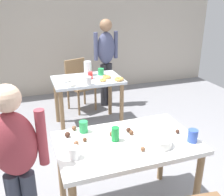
# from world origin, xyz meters

# --- Properties ---
(ground_plane) EXTENTS (6.40, 6.40, 0.00)m
(ground_plane) POSITION_xyz_m (0.00, 0.00, 0.00)
(ground_plane) COLOR gray
(wall_back) EXTENTS (6.40, 0.10, 2.60)m
(wall_back) POSITION_xyz_m (0.00, 3.20, 1.30)
(wall_back) COLOR #BCB2A3
(wall_back) RESTS_ON ground_plane
(dining_table_near) EXTENTS (1.18, 0.73, 0.75)m
(dining_table_near) POSITION_xyz_m (-0.11, -0.25, 0.64)
(dining_table_near) COLOR white
(dining_table_near) RESTS_ON ground_plane
(dining_table_far) EXTENTS (1.00, 0.66, 0.75)m
(dining_table_far) POSITION_xyz_m (0.01, 1.56, 0.62)
(dining_table_far) COLOR silver
(dining_table_far) RESTS_ON ground_plane
(chair_far_table) EXTENTS (0.51, 0.51, 0.87)m
(chair_far_table) POSITION_xyz_m (0.01, 2.24, 0.50)
(chair_far_table) COLOR olive
(chair_far_table) RESTS_ON ground_plane
(person_girl_near) EXTENTS (0.46, 0.25, 1.37)m
(person_girl_near) POSITION_xyz_m (-0.98, -0.33, 0.81)
(person_girl_near) COLOR #383D4C
(person_girl_near) RESTS_ON ground_plane
(person_adult_far) EXTENTS (0.46, 0.25, 1.53)m
(person_adult_far) POSITION_xyz_m (0.51, 2.23, 0.92)
(person_adult_far) COLOR #28282D
(person_adult_far) RESTS_ON ground_plane
(mixing_bowl) EXTENTS (0.21, 0.21, 0.07)m
(mixing_bowl) POSITION_xyz_m (0.11, -0.39, 0.78)
(mixing_bowl) COLOR white
(mixing_bowl) RESTS_ON dining_table_near
(soda_can) EXTENTS (0.07, 0.07, 0.12)m
(soda_can) POSITION_xyz_m (-0.20, -0.21, 0.81)
(soda_can) COLOR #198438
(soda_can) RESTS_ON dining_table_near
(fork_near) EXTENTS (0.17, 0.02, 0.01)m
(fork_near) POSITION_xyz_m (0.39, -0.01, 0.75)
(fork_near) COLOR silver
(fork_near) RESTS_ON dining_table_near
(cup_near_0) EXTENTS (0.08, 0.08, 0.10)m
(cup_near_0) POSITION_xyz_m (-0.41, 0.02, 0.80)
(cup_near_0) COLOR green
(cup_near_0) RESTS_ON dining_table_near
(cup_near_1) EXTENTS (0.08, 0.08, 0.11)m
(cup_near_1) POSITION_xyz_m (0.40, -0.43, 0.80)
(cup_near_1) COLOR #3351B2
(cup_near_1) RESTS_ON dining_table_near
(cup_near_2) EXTENTS (0.08, 0.08, 0.09)m
(cup_near_2) POSITION_xyz_m (-0.57, -0.34, 0.80)
(cup_near_2) COLOR white
(cup_near_2) RESTS_ON dining_table_near
(cake_ball_0) EXTENTS (0.05, 0.05, 0.05)m
(cake_ball_0) POSITION_xyz_m (-0.56, -0.02, 0.77)
(cake_ball_0) COLOR #3D2319
(cake_ball_0) RESTS_ON dining_table_near
(cake_ball_1) EXTENTS (0.04, 0.04, 0.04)m
(cake_ball_1) POSITION_xyz_m (-0.04, -0.11, 0.77)
(cake_ball_1) COLOR #3D2319
(cake_ball_1) RESTS_ON dining_table_near
(cake_ball_2) EXTENTS (0.05, 0.05, 0.05)m
(cake_ball_2) POSITION_xyz_m (-0.20, -0.14, 0.78)
(cake_ball_2) COLOR brown
(cake_ball_2) RESTS_ON dining_table_near
(cake_ball_3) EXTENTS (0.04, 0.04, 0.04)m
(cake_ball_3) POSITION_xyz_m (-0.03, -0.16, 0.77)
(cake_ball_3) COLOR brown
(cake_ball_3) RESTS_ON dining_table_near
(cake_ball_4) EXTENTS (0.04, 0.04, 0.04)m
(cake_ball_4) POSITION_xyz_m (-0.44, -0.14, 0.77)
(cake_ball_4) COLOR brown
(cake_ball_4) RESTS_ON dining_table_near
(cake_ball_5) EXTENTS (0.04, 0.04, 0.04)m
(cake_ball_5) POSITION_xyz_m (0.36, -0.27, 0.77)
(cake_ball_5) COLOR #3D2319
(cake_ball_5) RESTS_ON dining_table_near
(cake_ball_6) EXTENTS (0.04, 0.04, 0.04)m
(cake_ball_6) POSITION_xyz_m (-0.52, -0.18, 0.77)
(cake_ball_6) COLOR brown
(cake_ball_6) RESTS_ON dining_table_near
(cake_ball_7) EXTENTS (0.04, 0.04, 0.04)m
(cake_ball_7) POSITION_xyz_m (-0.05, -0.43, 0.77)
(cake_ball_7) COLOR brown
(cake_ball_7) RESTS_ON dining_table_near
(cake_ball_8) EXTENTS (0.04, 0.04, 0.04)m
(cake_ball_8) POSITION_xyz_m (-0.49, 0.08, 0.77)
(cake_ball_8) COLOR brown
(cake_ball_8) RESTS_ON dining_table_near
(pitcher_far) EXTENTS (0.11, 0.11, 0.21)m
(pitcher_far) POSITION_xyz_m (0.06, 1.73, 0.86)
(pitcher_far) COLOR white
(pitcher_far) RESTS_ON dining_table_far
(cup_far_0) EXTENTS (0.09, 0.09, 0.11)m
(cup_far_0) POSITION_xyz_m (-0.05, 1.28, 0.81)
(cup_far_0) COLOR white
(cup_far_0) RESTS_ON dining_table_far
(cup_far_1) EXTENTS (0.09, 0.09, 0.10)m
(cup_far_1) POSITION_xyz_m (0.25, 1.68, 0.80)
(cup_far_1) COLOR green
(cup_far_1) RESTS_ON dining_table_far
(cup_far_2) EXTENTS (0.07, 0.07, 0.10)m
(cup_far_2) POSITION_xyz_m (0.05, 1.53, 0.80)
(cup_far_2) COLOR red
(cup_far_2) RESTS_ON dining_table_far
(donut_far_0) EXTENTS (0.12, 0.12, 0.04)m
(donut_far_0) POSITION_xyz_m (-0.31, 1.53, 0.77)
(donut_far_0) COLOR white
(donut_far_0) RESTS_ON dining_table_far
(donut_far_1) EXTENTS (0.14, 0.14, 0.04)m
(donut_far_1) POSITION_xyz_m (0.41, 1.33, 0.77)
(donut_far_1) COLOR gold
(donut_far_1) RESTS_ON dining_table_far
(donut_far_2) EXTENTS (0.10, 0.10, 0.03)m
(donut_far_2) POSITION_xyz_m (0.19, 1.38, 0.76)
(donut_far_2) COLOR gold
(donut_far_2) RESTS_ON dining_table_far
(donut_far_3) EXTENTS (0.13, 0.13, 0.04)m
(donut_far_3) POSITION_xyz_m (-0.28, 1.31, 0.77)
(donut_far_3) COLOR white
(donut_far_3) RESTS_ON dining_table_far
(donut_far_4) EXTENTS (0.13, 0.13, 0.04)m
(donut_far_4) POSITION_xyz_m (0.28, 1.49, 0.77)
(donut_far_4) COLOR gold
(donut_far_4) RESTS_ON dining_table_far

